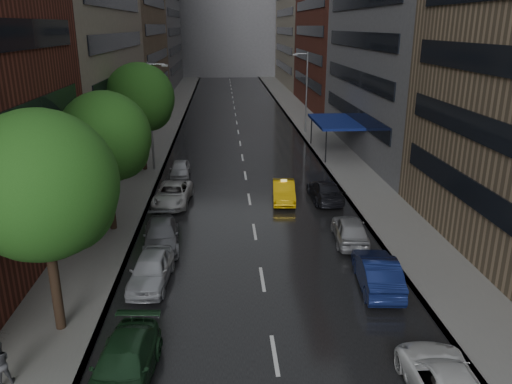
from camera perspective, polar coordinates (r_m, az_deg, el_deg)
road at (r=63.13m, az=-2.16°, el=7.60°), size 14.00×140.00×0.01m
sidewalk_left at (r=63.50m, az=-10.37°, el=7.44°), size 4.00×140.00×0.15m
sidewalk_right at (r=64.00m, az=6.00°, el=7.73°), size 4.00×140.00×0.15m
buildings_right at (r=70.75m, az=10.59°, el=20.72°), size 8.05×109.10×36.00m
building_far at (r=130.04m, az=-3.24°, el=20.27°), size 40.00×14.00×32.00m
tree_near at (r=20.22m, az=-23.36°, el=0.66°), size 5.74×5.74×9.15m
tree_mid at (r=30.18m, az=-16.89°, el=5.99°), size 5.32×5.32×8.48m
tree_far at (r=42.97m, az=-13.14°, el=10.44°), size 5.74×5.74×9.14m
taxi at (r=35.53m, az=3.18°, el=0.08°), size 1.86×4.48×1.44m
parked_cars_left at (r=28.94m, az=-10.74°, el=-4.66°), size 2.74×29.74×1.52m
parked_cars_right at (r=26.77m, az=12.19°, el=-6.66°), size 2.41×25.18×1.60m
street_lamp_left at (r=42.96m, az=-11.86°, el=8.68°), size 1.74×0.22×9.00m
street_lamp_right at (r=58.18m, az=5.72°, el=11.46°), size 1.74×0.22×9.00m
awning at (r=48.98m, az=9.02°, el=7.93°), size 4.00×8.00×3.12m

